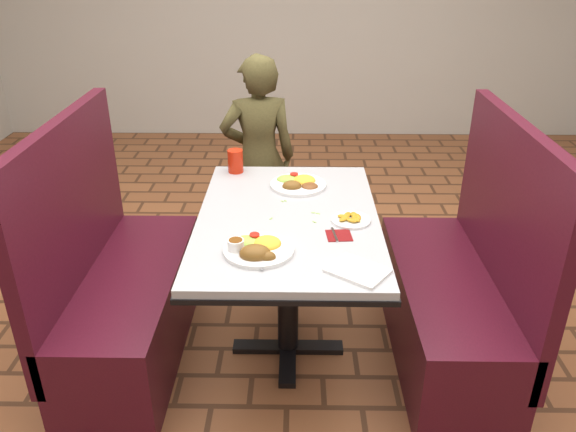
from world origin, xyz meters
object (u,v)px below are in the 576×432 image
object	(u,v)px
near_dinner_plate	(257,246)
far_dinner_plate	(298,181)
red_tumbler	(235,161)
booth_bench_right	(456,296)
dining_table	(288,235)
booth_bench_left	(122,293)
plantain_plate	(351,219)
diner_person	(259,158)

from	to	relation	value
near_dinner_plate	far_dinner_plate	distance (m)	0.68
red_tumbler	booth_bench_right	bearing A→B (deg)	-25.85
dining_table	booth_bench_right	xyz separation A→B (m)	(0.80, 0.00, -0.32)
booth_bench_right	booth_bench_left	bearing A→B (deg)	180.00
booth_bench_right	red_tumbler	distance (m)	1.30
booth_bench_right	near_dinner_plate	xyz separation A→B (m)	(-0.91, -0.32, 0.45)
plantain_plate	booth_bench_right	bearing A→B (deg)	5.29
near_dinner_plate	plantain_plate	distance (m)	0.48
booth_bench_right	diner_person	distance (m)	1.47
diner_person	booth_bench_right	bearing A→B (deg)	124.21
dining_table	near_dinner_plate	bearing A→B (deg)	-109.63
red_tumbler	diner_person	bearing A→B (deg)	80.39
far_dinner_plate	red_tumbler	xyz separation A→B (m)	(-0.33, 0.18, 0.03)
plantain_plate	red_tumbler	size ratio (longest dim) A/B	1.42
dining_table	near_dinner_plate	size ratio (longest dim) A/B	4.33
diner_person	near_dinner_plate	distance (m)	1.37
plantain_plate	red_tumbler	xyz separation A→B (m)	(-0.56, 0.57, 0.05)
far_dinner_plate	plantain_plate	world-z (taller)	far_dinner_plate
diner_person	red_tumbler	xyz separation A→B (m)	(-0.09, -0.51, 0.17)
plantain_plate	far_dinner_plate	bearing A→B (deg)	120.57
booth_bench_left	booth_bench_right	bearing A→B (deg)	0.00
far_dinner_plate	booth_bench_left	bearing A→B (deg)	-158.08
dining_table	plantain_plate	bearing A→B (deg)	-10.02
booth_bench_right	plantain_plate	bearing A→B (deg)	-174.71
booth_bench_left	diner_person	distance (m)	1.23
diner_person	near_dinner_plate	size ratio (longest dim) A/B	4.55
booth_bench_left	diner_person	bearing A→B (deg)	59.82
dining_table	diner_person	xyz separation A→B (m)	(-0.20, 1.03, -0.02)
dining_table	red_tumbler	size ratio (longest dim) A/B	10.05
booth_bench_left	far_dinner_plate	xyz separation A→B (m)	(0.84, 0.34, 0.45)
dining_table	near_dinner_plate	world-z (taller)	near_dinner_plate
dining_table	red_tumbler	xyz separation A→B (m)	(-0.28, 0.52, 0.16)
dining_table	diner_person	size ratio (longest dim) A/B	0.95
booth_bench_left	red_tumbler	xyz separation A→B (m)	(0.51, 0.52, 0.48)
diner_person	far_dinner_plate	distance (m)	0.75
near_dinner_plate	plantain_plate	size ratio (longest dim) A/B	1.64
far_dinner_plate	plantain_plate	bearing A→B (deg)	-59.43
dining_table	far_dinner_plate	world-z (taller)	far_dinner_plate
diner_person	plantain_plate	distance (m)	1.19
booth_bench_right	far_dinner_plate	distance (m)	0.94
plantain_plate	dining_table	bearing A→B (deg)	169.98
dining_table	far_dinner_plate	xyz separation A→B (m)	(0.05, 0.34, 0.12)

